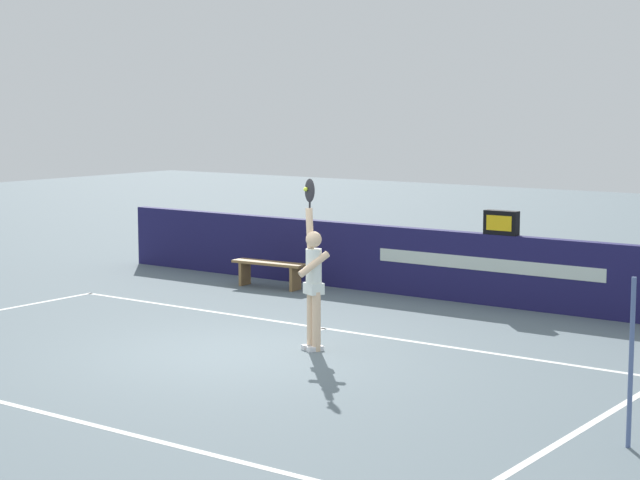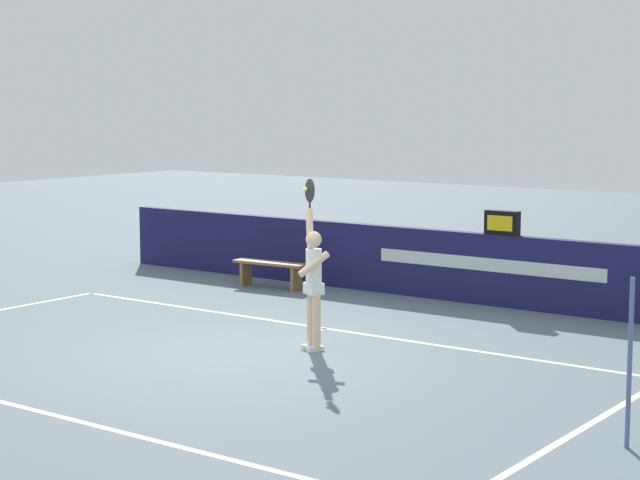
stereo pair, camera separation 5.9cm
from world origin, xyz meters
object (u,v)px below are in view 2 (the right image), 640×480
tennis_ball (306,189)px  courtside_bench_near (271,268)px  tennis_player (313,280)px  speed_display (502,223)px

tennis_ball → courtside_bench_near: size_ratio=0.04×
tennis_player → tennis_ball: 1.28m
speed_display → tennis_player: tennis_player is taller
speed_display → tennis_player: bearing=-97.3°
speed_display → tennis_ball: size_ratio=9.41×
tennis_ball → tennis_player: bearing=-13.0°
tennis_player → tennis_ball: bearing=167.0°
tennis_ball → courtside_bench_near: 5.56m
tennis_player → speed_display: bearing=82.7°
speed_display → tennis_ball: 4.74m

